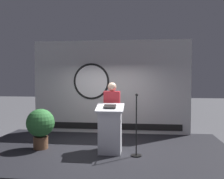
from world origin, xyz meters
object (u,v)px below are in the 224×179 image
at_px(podium, 110,130).
at_px(microphone_stand, 136,134).
at_px(potted_plant, 40,125).
at_px(speaker_person, 112,114).

distance_m(podium, microphone_stand, 0.63).
bearing_deg(microphone_stand, potted_plant, 173.47).
bearing_deg(podium, potted_plant, 174.37).
distance_m(podium, potted_plant, 1.78).
relative_size(podium, microphone_stand, 0.82).
height_order(microphone_stand, potted_plant, microphone_stand).
height_order(podium, potted_plant, podium).
xyz_separation_m(speaker_person, microphone_stand, (0.62, -0.58, -0.35)).
bearing_deg(podium, microphone_stand, -9.07).
bearing_deg(potted_plant, podium, -5.63).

